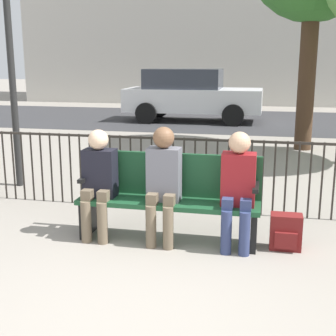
% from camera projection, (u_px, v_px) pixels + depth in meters
% --- Properties ---
extents(ground_plane, '(80.00, 80.00, 0.00)m').
position_uv_depth(ground_plane, '(122.00, 321.00, 3.48)').
color(ground_plane, gray).
extents(park_bench, '(1.93, 0.45, 0.92)m').
position_uv_depth(park_bench, '(170.00, 194.00, 5.00)').
color(park_bench, '#194728').
rests_on(park_bench, ground).
extents(seated_person_0, '(0.34, 0.39, 1.18)m').
position_uv_depth(seated_person_0, '(99.00, 178.00, 4.99)').
color(seated_person_0, brown).
rests_on(seated_person_0, ground).
extents(seated_person_1, '(0.34, 0.39, 1.23)m').
position_uv_depth(seated_person_1, '(163.00, 179.00, 4.84)').
color(seated_person_1, brown).
rests_on(seated_person_1, ground).
extents(seated_person_2, '(0.34, 0.39, 1.21)m').
position_uv_depth(seated_person_2, '(238.00, 184.00, 4.68)').
color(seated_person_2, navy).
rests_on(seated_person_2, ground).
extents(backpack, '(0.32, 0.22, 0.37)m').
position_uv_depth(backpack, '(286.00, 232.00, 4.76)').
color(backpack, maroon).
rests_on(backpack, ground).
extents(fence_railing, '(9.01, 0.03, 0.95)m').
position_uv_depth(fence_railing, '(184.00, 168.00, 5.92)').
color(fence_railing, '#2D2823').
rests_on(fence_railing, ground).
extents(lamp_post, '(0.28, 0.28, 3.67)m').
position_uv_depth(lamp_post, '(8.00, 22.00, 6.69)').
color(lamp_post, black).
rests_on(lamp_post, ground).
extents(street_surface, '(24.00, 6.00, 0.01)m').
position_uv_depth(street_surface, '(236.00, 120.00, 14.91)').
color(street_surface, '#333335').
rests_on(street_surface, ground).
extents(parked_car_0, '(4.20, 1.94, 1.62)m').
position_uv_depth(parked_car_0, '(191.00, 94.00, 14.55)').
color(parked_car_0, silver).
rests_on(parked_car_0, ground).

